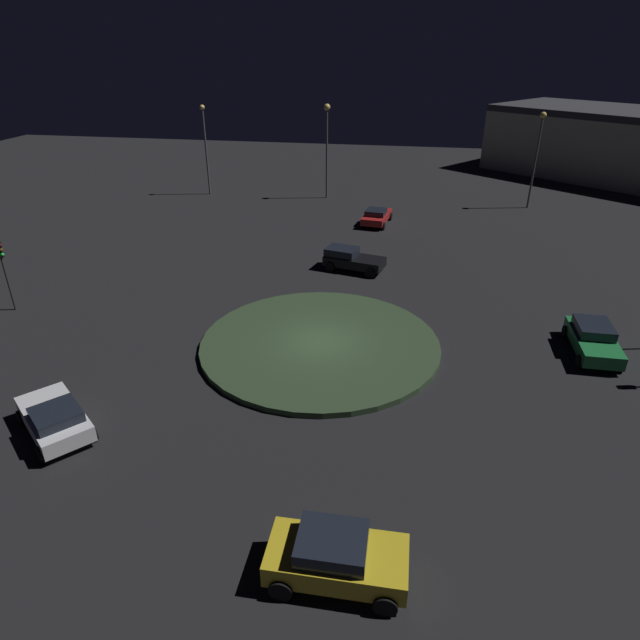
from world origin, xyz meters
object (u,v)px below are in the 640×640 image
car_green (593,339)px  traffic_light_east (3,262)px  streetlamp_south (327,134)px  car_red (376,216)px  streetlamp_southeast (205,140)px  car_yellow (336,557)px  car_white (55,418)px  streetlamp_southwest (538,146)px  car_black (351,259)px

car_green → traffic_light_east: bearing=-88.6°
streetlamp_south → car_red: bearing=125.6°
traffic_light_east → streetlamp_southeast: size_ratio=0.48×
car_red → streetlamp_south: size_ratio=0.49×
car_yellow → traffic_light_east: bearing=-35.0°
car_white → streetlamp_southwest: streetlamp_southwest is taller
streetlamp_southwest → car_yellow: bearing=74.6°
car_black → streetlamp_southeast: bearing=146.5°
car_red → car_green: car_green is taller
car_white → traffic_light_east: bearing=-6.5°
car_green → car_black: size_ratio=0.99×
car_white → streetlamp_south: bearing=-56.4°
streetlamp_southeast → car_yellow: bearing=114.9°
car_white → streetlamp_southwest: size_ratio=0.50×
car_green → streetlamp_southeast: streetlamp_southeast is taller
traffic_light_east → streetlamp_southwest: (-32.41, -27.81, 2.59)m
car_red → streetlamp_south: streetlamp_south is taller
car_green → car_red: bearing=-147.5°
car_white → streetlamp_southwest: 44.40m
car_white → streetlamp_southeast: (7.51, -37.06, 4.54)m
car_yellow → car_black: bearing=-84.6°
traffic_light_east → car_red: bearing=50.0°
car_yellow → traffic_light_east: (20.88, -14.12, 2.09)m
car_yellow → streetlamp_south: size_ratio=0.46×
car_green → car_white: size_ratio=0.99×
streetlamp_south → streetlamp_southwest: streetlamp_south is taller
car_green → streetlamp_southwest: streetlamp_southwest is taller
streetlamp_southeast → streetlamp_southwest: 30.85m
car_red → traffic_light_east: size_ratio=1.04×
car_white → car_red: bearing=-68.2°
car_green → streetlamp_southwest: 27.45m
car_black → car_yellow: 23.87m
streetlamp_south → streetlamp_southwest: size_ratio=1.04×
streetlamp_south → streetlamp_southwest: bearing=179.3°
traffic_light_east → streetlamp_southeast: bearing=90.0°
car_red → car_yellow: size_ratio=1.06×
traffic_light_east → car_green: bearing=4.7°
streetlamp_south → streetlamp_southeast: size_ratio=1.03×
car_yellow → streetlamp_southwest: streetlamp_southwest is taller
streetlamp_southwest → streetlamp_south: bearing=-0.7°
car_black → streetlamp_southeast: 24.81m
car_yellow → streetlamp_southwest: size_ratio=0.48×
car_black → streetlamp_south: 19.77m
streetlamp_southeast → traffic_light_east: bearing=86.8°
car_black → streetlamp_southwest: 23.55m
car_green → streetlamp_southeast: size_ratio=0.50×
car_green → car_yellow: car_yellow is taller
car_black → streetlamp_south: streetlamp_south is taller
car_black → streetlamp_south: size_ratio=0.49×
car_red → car_white: bearing=169.4°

